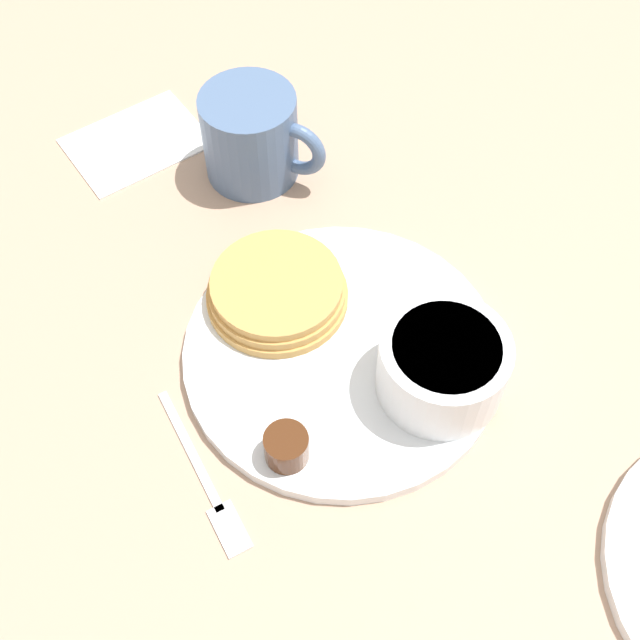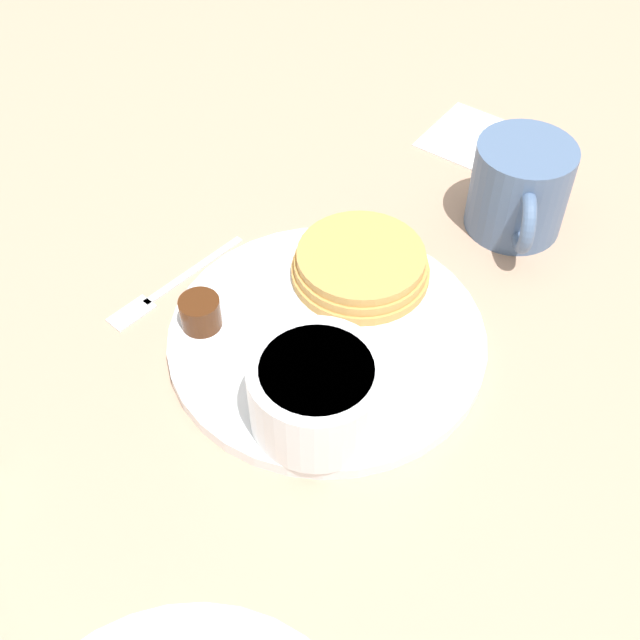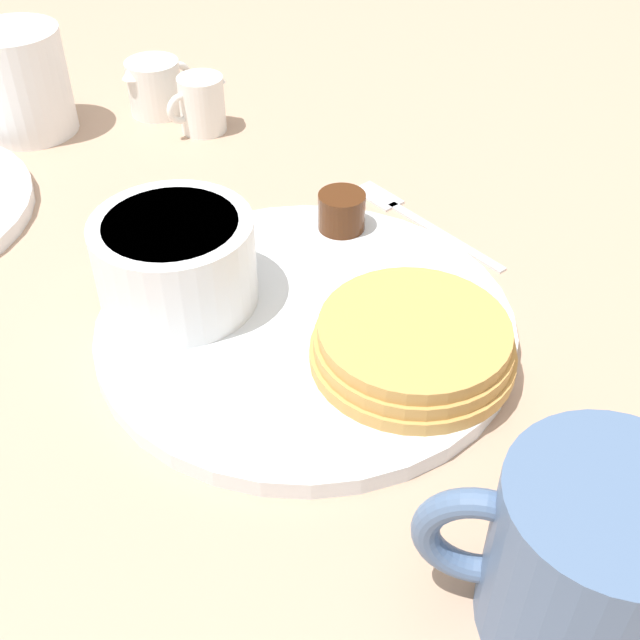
{
  "view_description": "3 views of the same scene",
  "coord_description": "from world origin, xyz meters",
  "px_view_note": "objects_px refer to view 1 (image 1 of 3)",
  "views": [
    {
      "loc": [
        0.22,
        0.28,
        0.58
      ],
      "look_at": [
        0.01,
        -0.01,
        0.05
      ],
      "focal_mm": 45.0,
      "sensor_mm": 36.0,
      "label": 1
    },
    {
      "loc": [
        -0.25,
        0.36,
        0.52
      ],
      "look_at": [
        0.0,
        0.01,
        0.03
      ],
      "focal_mm": 45.0,
      "sensor_mm": 36.0,
      "label": 2
    },
    {
      "loc": [
        -0.28,
        -0.27,
        0.34
      ],
      "look_at": [
        -0.01,
        -0.02,
        0.02
      ],
      "focal_mm": 45.0,
      "sensor_mm": 36.0,
      "label": 3
    }
  ],
  "objects_px": {
    "plate": "(342,352)",
    "coffee_mug": "(253,137)",
    "bowl": "(443,365)",
    "fork": "(210,488)"
  },
  "relations": [
    {
      "from": "plate",
      "to": "coffee_mug",
      "type": "height_order",
      "value": "coffee_mug"
    },
    {
      "from": "plate",
      "to": "coffee_mug",
      "type": "xyz_separation_m",
      "value": [
        -0.06,
        -0.22,
        0.04
      ]
    },
    {
      "from": "bowl",
      "to": "coffee_mug",
      "type": "height_order",
      "value": "coffee_mug"
    },
    {
      "from": "bowl",
      "to": "coffee_mug",
      "type": "bearing_deg",
      "value": -93.57
    },
    {
      "from": "plate",
      "to": "coffee_mug",
      "type": "bearing_deg",
      "value": -105.1
    },
    {
      "from": "coffee_mug",
      "to": "fork",
      "type": "xyz_separation_m",
      "value": [
        0.21,
        0.26,
        -0.04
      ]
    },
    {
      "from": "bowl",
      "to": "coffee_mug",
      "type": "distance_m",
      "value": 0.3
    },
    {
      "from": "coffee_mug",
      "to": "bowl",
      "type": "bearing_deg",
      "value": 86.43
    },
    {
      "from": "coffee_mug",
      "to": "plate",
      "type": "bearing_deg",
      "value": 74.9
    },
    {
      "from": "coffee_mug",
      "to": "fork",
      "type": "distance_m",
      "value": 0.34
    }
  ]
}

